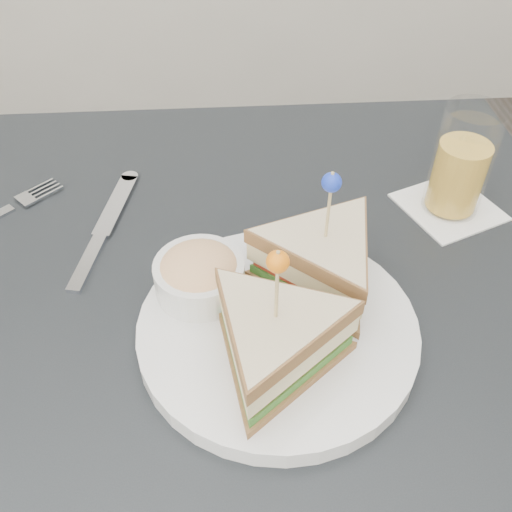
# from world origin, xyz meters

# --- Properties ---
(table) EXTENTS (0.80, 0.80, 0.75)m
(table) POSITION_xyz_m (0.00, 0.00, 0.67)
(table) COLOR black
(table) RESTS_ON ground
(plate_meal) EXTENTS (0.31, 0.31, 0.16)m
(plate_meal) POSITION_xyz_m (0.03, -0.05, 0.79)
(plate_meal) COLOR white
(plate_meal) RESTS_ON table
(cutlery_knife) EXTENTS (0.06, 0.22, 0.01)m
(cutlery_knife) POSITION_xyz_m (-0.16, 0.11, 0.75)
(cutlery_knife) COLOR silver
(cutlery_knife) RESTS_ON table
(drink_set) EXTENTS (0.14, 0.14, 0.14)m
(drink_set) POSITION_xyz_m (0.26, 0.13, 0.81)
(drink_set) COLOR white
(drink_set) RESTS_ON table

